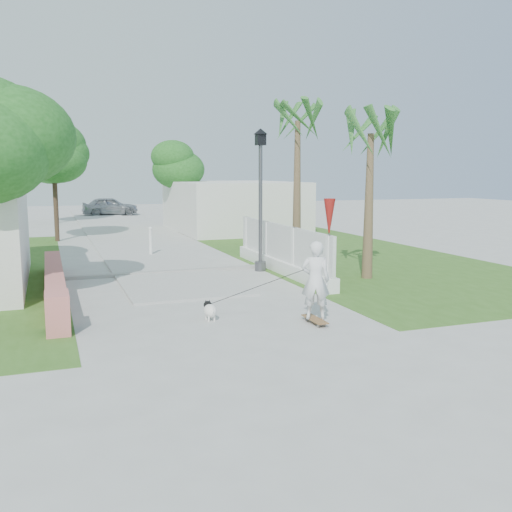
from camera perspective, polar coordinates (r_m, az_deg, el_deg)
name	(u,v)px	position (r m, az deg, el deg)	size (l,w,h in m)	color
ground	(224,321)	(12.13, -3.25, -6.47)	(90.00, 90.00, 0.00)	#B7B7B2
path_strip	(115,230)	(31.56, -13.93, 2.55)	(3.20, 36.00, 0.06)	#B7B7B2
curb	(167,272)	(17.82, -8.90, -1.59)	(6.50, 0.25, 0.10)	#999993
grass_right	(337,254)	(22.07, 8.14, 0.23)	(8.00, 20.00, 0.01)	#37601E
pink_wall	(55,286)	(15.04, -19.48, -2.81)	(0.45, 8.20, 0.80)	#CD7569
lattice_fence	(281,255)	(17.78, 2.52, 0.09)	(0.35, 7.00, 1.50)	white
building_right	(232,206)	(30.75, -2.37, 5.01)	(6.00, 8.00, 2.60)	silver
street_lamp	(260,194)	(17.88, 0.45, 6.21)	(0.44, 0.44, 4.44)	#59595E
bollard	(151,240)	(21.67, -10.50, 1.56)	(0.14, 0.14, 1.09)	white
patio_umbrella	(329,219)	(17.79, 7.34, 3.74)	(0.36, 0.36, 2.30)	#59595E
tree_path_left	(54,156)	(27.21, -19.58, 9.41)	(3.40, 3.40, 5.23)	#4C3826
tree_path_right	(173,165)	(31.90, -8.32, 9.00)	(3.00, 3.00, 4.79)	#4C3826
tree_path_far	(55,160)	(37.21, -19.49, 9.01)	(3.20, 3.20, 5.17)	#4C3826
palm_far	(298,130)	(19.49, 4.19, 12.42)	(1.80, 1.80, 5.30)	brown
palm_near	(371,142)	(16.91, 11.40, 11.10)	(1.80, 1.80, 4.70)	brown
skateboarder	(266,286)	(11.88, 0.96, -3.07)	(2.31, 1.63, 1.72)	brown
dog	(210,310)	(12.15, -4.64, -5.40)	(0.26, 0.59, 0.40)	white
parked_car	(110,206)	(42.73, -14.39, 4.86)	(1.58, 3.93, 1.34)	#B5B8BE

